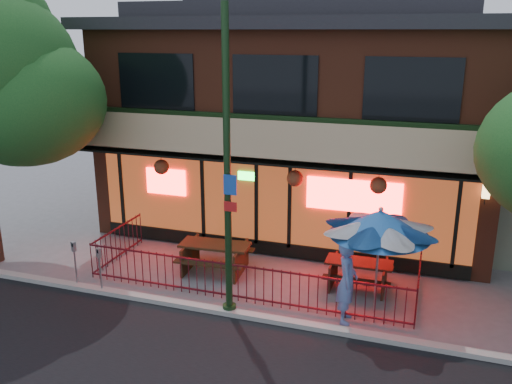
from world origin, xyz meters
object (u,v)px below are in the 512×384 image
street_light (228,185)px  picnic_table_right (359,270)px  picnic_table_left (215,253)px  pedestrian (347,282)px  parking_meter_far (75,257)px  parking_meter_near (100,263)px  patio_umbrella (380,223)px

street_light → picnic_table_right: bearing=40.5°
street_light → picnic_table_left: 3.53m
street_light → pedestrian: bearing=10.7°
picnic_table_left → picnic_table_right: bearing=3.9°
picnic_table_right → parking_meter_far: bearing=-161.7°
parking_meter_near → parking_meter_far: parking_meter_far is taller
patio_umbrella → pedestrian: patio_umbrella is taller
parking_meter_near → parking_meter_far: (-0.80, 0.08, 0.03)m
parking_meter_near → parking_meter_far: 0.80m
street_light → parking_meter_near: (-3.46, -0.08, -2.33)m
street_light → picnic_table_right: size_ratio=4.09×
picnic_table_right → pedestrian: (-0.03, -1.80, 0.50)m
picnic_table_right → parking_meter_far: 7.34m
street_light → patio_umbrella: (3.25, 1.11, -0.90)m
picnic_table_right → pedestrian: size_ratio=0.87×
street_light → pedestrian: (2.67, 0.50, -2.17)m
street_light → parking_meter_near: 4.17m
picnic_table_right → patio_umbrella: size_ratio=0.65×
pedestrian → parking_meter_near: pedestrian is taller
picnic_table_right → parking_meter_far: parking_meter_far is taller
pedestrian → picnic_table_right: bearing=-7.3°
street_light → patio_umbrella: street_light is taller
street_light → parking_meter_far: bearing=180.0°
parking_meter_near → street_light: bearing=1.3°
street_light → patio_umbrella: 3.55m
picnic_table_left → pedestrian: 4.19m
parking_meter_far → pedestrian: bearing=4.1°
pedestrian → parking_meter_near: size_ratio=1.62×
street_light → parking_meter_far: street_light is taller
street_light → parking_meter_far: 4.84m
street_light → pedestrian: street_light is taller
parking_meter_far → parking_meter_near: bearing=-5.7°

